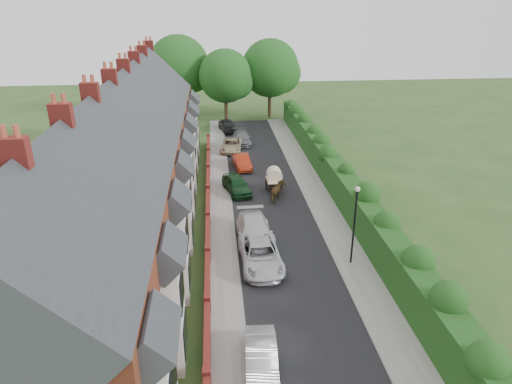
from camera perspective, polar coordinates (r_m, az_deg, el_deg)
The scene contains 23 objects.
ground at distance 25.06m, azimuth 6.66°, elevation -14.16°, with size 140.00×140.00×0.00m, color #2D4C1E.
road at distance 34.23m, azimuth 2.16°, elevation -3.07°, with size 6.00×58.00×0.02m, color black.
pavement_hedge_side at distance 34.94m, azimuth 8.85°, elevation -2.69°, with size 2.20×58.00×0.12m, color gray.
pavement_house_side at distance 33.96m, azimuth -4.31°, elevation -3.26°, with size 1.70×58.00×0.12m, color gray.
kerb_hedge_side at distance 34.71m, azimuth 7.16°, elevation -2.76°, with size 0.18×58.00×0.13m, color gray.
kerb_house_side at distance 33.97m, azimuth -2.96°, elevation -3.20°, with size 0.18×58.00×0.13m, color gray.
hedge at distance 34.79m, azimuth 11.88°, elevation -0.25°, with size 2.10×58.00×2.85m.
terrace_row at distance 31.89m, azimuth -16.30°, elevation 2.67°, with size 9.05×40.50×11.50m.
garden_wall_row at distance 32.89m, azimuth -6.03°, elevation -3.47°, with size 0.35×40.35×1.10m.
lamppost at distance 27.46m, azimuth 12.27°, elevation -2.94°, with size 0.32×0.32×5.16m.
tree_far_left at distance 60.28m, azimuth -3.52°, elevation 14.12°, with size 7.14×6.80×9.29m.
tree_far_right at distance 62.65m, azimuth 2.12°, elevation 15.05°, with size 7.98×7.60×10.31m.
tree_far_back at distance 63.20m, azimuth -9.23°, elevation 15.13°, with size 8.40×8.00×10.82m.
car_silver_a at distance 21.07m, azimuth 0.65°, elevation -20.22°, with size 1.39×3.97×1.31m, color #BBBBC0.
car_silver_b at distance 27.95m, azimuth 0.58°, elevation -7.86°, with size 2.41×5.23×1.45m, color silver.
car_white at distance 30.28m, azimuth -0.19°, elevation -5.09°, with size 2.23×5.49×1.59m, color silver.
car_green at distance 38.15m, azimuth -2.45°, elevation 0.95°, with size 1.71×4.24×1.44m, color #103617.
car_red at distance 43.77m, azimuth -1.80°, elevation 3.83°, with size 1.38×3.97×1.31m, color maroon.
car_beige at distance 48.83m, azimuth -3.07°, elevation 5.85°, with size 2.10×4.56×1.27m, color tan.
car_grey at distance 51.36m, azimuth -1.80°, elevation 6.78°, with size 1.84×4.54×1.32m, color slate.
car_black at distance 56.33m, azimuth -3.55°, elevation 8.28°, with size 1.69×4.20×1.43m, color black.
horse at distance 36.48m, azimuth 2.71°, elevation 0.00°, with size 0.87×1.90×1.61m, color #46321A.
horse_cart at distance 38.20m, azimuth 2.30°, elevation 1.76°, with size 1.32×2.92×2.11m.
Camera 1 is at (-4.66, -19.43, 15.13)m, focal length 32.00 mm.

